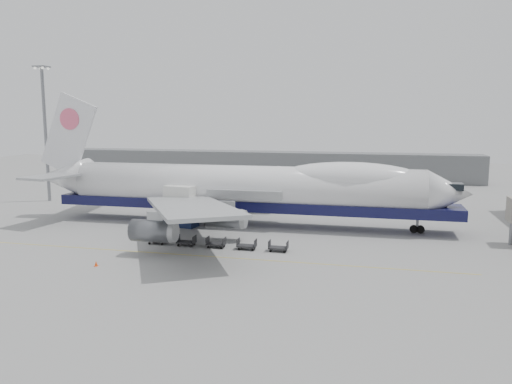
# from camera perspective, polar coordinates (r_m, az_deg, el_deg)

# --- Properties ---
(ground) EXTENTS (260.00, 260.00, 0.00)m
(ground) POSITION_cam_1_polar(r_m,az_deg,el_deg) (64.15, -4.19, -5.90)
(ground) COLOR gray
(ground) RESTS_ON ground
(apron_line) EXTENTS (60.00, 0.15, 0.01)m
(apron_line) POSITION_cam_1_polar(r_m,az_deg,el_deg) (58.65, -5.98, -7.30)
(apron_line) COLOR gold
(apron_line) RESTS_ON ground
(hangar) EXTENTS (110.00, 8.00, 7.00)m
(hangar) POSITION_cam_1_polar(r_m,az_deg,el_deg) (132.96, 0.81, 3.14)
(hangar) COLOR slate
(hangar) RESTS_ON ground
(floodlight_mast) EXTENTS (2.40, 2.40, 25.43)m
(floodlight_mast) POSITION_cam_1_polar(r_m,az_deg,el_deg) (103.13, -22.96, 6.91)
(floodlight_mast) COLOR slate
(floodlight_mast) RESTS_ON ground
(airliner) EXTENTS (67.00, 55.30, 19.98)m
(airliner) POSITION_cam_1_polar(r_m,az_deg,el_deg) (74.21, -0.96, 0.52)
(airliner) COLOR white
(airliner) RESTS_ON ground
(catering_truck) EXTENTS (5.16, 3.93, 6.06)m
(catering_truck) POSITION_cam_1_polar(r_m,az_deg,el_deg) (74.15, -8.58, -1.29)
(catering_truck) COLOR #162044
(catering_truck) RESTS_ON ground
(traffic_cone) EXTENTS (0.40, 0.40, 0.59)m
(traffic_cone) POSITION_cam_1_polar(r_m,az_deg,el_deg) (57.19, -17.82, -7.80)
(traffic_cone) COLOR #F9460D
(traffic_cone) RESTS_ON ground
(dolly_0) EXTENTS (2.30, 1.35, 1.30)m
(dolly_0) POSITION_cam_1_polar(r_m,az_deg,el_deg) (64.96, -11.21, -5.37)
(dolly_0) COLOR #2D2D30
(dolly_0) RESTS_ON ground
(dolly_1) EXTENTS (2.30, 1.35, 1.30)m
(dolly_1) POSITION_cam_1_polar(r_m,az_deg,el_deg) (63.45, -7.98, -5.62)
(dolly_1) COLOR #2D2D30
(dolly_1) RESTS_ON ground
(dolly_2) EXTENTS (2.30, 1.35, 1.30)m
(dolly_2) POSITION_cam_1_polar(r_m,az_deg,el_deg) (62.15, -4.59, -5.87)
(dolly_2) COLOR #2D2D30
(dolly_2) RESTS_ON ground
(dolly_3) EXTENTS (2.30, 1.35, 1.30)m
(dolly_3) POSITION_cam_1_polar(r_m,az_deg,el_deg) (61.08, -1.07, -6.10)
(dolly_3) COLOR #2D2D30
(dolly_3) RESTS_ON ground
(dolly_4) EXTENTS (2.30, 1.35, 1.30)m
(dolly_4) POSITION_cam_1_polar(r_m,az_deg,el_deg) (60.25, 2.57, -6.31)
(dolly_4) COLOR #2D2D30
(dolly_4) RESTS_ON ground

